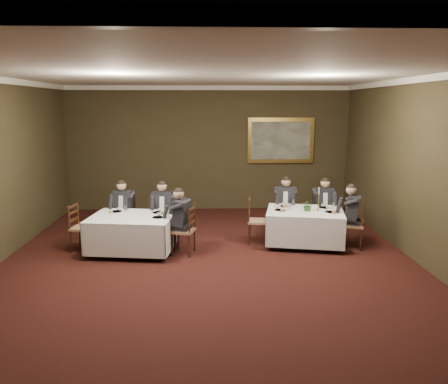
{
  "coord_description": "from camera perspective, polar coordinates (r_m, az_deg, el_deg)",
  "views": [
    {
      "loc": [
        0.01,
        -7.43,
        2.98
      ],
      "look_at": [
        0.34,
        1.7,
        1.15
      ],
      "focal_mm": 35.0,
      "sensor_mm": 36.0,
      "label": 1
    }
  ],
  "objects": [
    {
      "name": "chair_main_backleft",
      "position": [
        10.4,
        7.95,
        -3.81
      ],
      "size": [
        0.51,
        0.49,
        1.0
      ],
      "rotation": [
        0.0,
        0.0,
        2.96
      ],
      "color": "#996E4D",
      "rests_on": "ground"
    },
    {
      "name": "ground",
      "position": [
        8.0,
        -2.01,
        -10.54
      ],
      "size": [
        10.0,
        10.0,
        0.0
      ],
      "primitive_type": "plane",
      "color": "black",
      "rests_on": "ground"
    },
    {
      "name": "right_wall",
      "position": [
        8.52,
        25.91,
        1.89
      ],
      "size": [
        0.1,
        10.0,
        3.5
      ],
      "primitive_type": "cube",
      "color": "#362E1B",
      "rests_on": "ground"
    },
    {
      "name": "back_wall",
      "position": [
        12.49,
        -2.1,
        5.66
      ],
      "size": [
        8.0,
        0.1,
        3.5
      ],
      "primitive_type": "cube",
      "color": "#362E1B",
      "rests_on": "ground"
    },
    {
      "name": "chair_sec_endright",
      "position": [
        8.93,
        -5.26,
        -6.28
      ],
      "size": [
        0.52,
        0.53,
        1.0
      ],
      "rotation": [
        0.0,
        0.0,
        1.31
      ],
      "color": "#996E4D",
      "rests_on": "ground"
    },
    {
      "name": "chair_sec_endleft",
      "position": [
        9.55,
        -17.95,
        -5.64
      ],
      "size": [
        0.5,
        0.51,
        1.0
      ],
      "rotation": [
        0.0,
        0.0,
        -1.77
      ],
      "color": "#996E4D",
      "rests_on": "ground"
    },
    {
      "name": "candlestick",
      "position": [
        9.51,
        12.24,
        -1.24
      ],
      "size": [
        0.07,
        0.07,
        0.51
      ],
      "color": "#B48E37",
      "rests_on": "table_main"
    },
    {
      "name": "chair_main_endleft",
      "position": [
        9.62,
        4.33,
        -4.97
      ],
      "size": [
        0.47,
        0.49,
        1.0
      ],
      "rotation": [
        0.0,
        0.0,
        -1.7
      ],
      "color": "#996E4D",
      "rests_on": "ground"
    },
    {
      "name": "table_main",
      "position": [
        9.56,
        10.47,
        -4.22
      ],
      "size": [
        1.83,
        1.52,
        0.67
      ],
      "rotation": [
        0.0,
        0.0,
        -0.19
      ],
      "color": "black",
      "rests_on": "ground"
    },
    {
      "name": "diner_main_backleft",
      "position": [
        10.33,
        7.99,
        -2.61
      ],
      "size": [
        0.48,
        0.55,
        1.35
      ],
      "rotation": [
        0.0,
        0.0,
        2.96
      ],
      "color": "black",
      "rests_on": "chair_main_backleft"
    },
    {
      "name": "diner_main_backright",
      "position": [
        10.35,
        12.78,
        -2.75
      ],
      "size": [
        0.43,
        0.49,
        1.35
      ],
      "rotation": [
        0.0,
        0.0,
        3.17
      ],
      "color": "black",
      "rests_on": "chair_main_backright"
    },
    {
      "name": "centerpiece",
      "position": [
        9.41,
        10.9,
        -1.64
      ],
      "size": [
        0.28,
        0.25,
        0.27
      ],
      "primitive_type": "imported",
      "rotation": [
        0.0,
        0.0,
        -0.18
      ],
      "color": "#2D5926",
      "rests_on": "table_main"
    },
    {
      "name": "diner_sec_backleft",
      "position": [
        10.04,
        -12.91,
        -3.2
      ],
      "size": [
        0.49,
        0.55,
        1.35
      ],
      "rotation": [
        0.0,
        0.0,
        2.95
      ],
      "color": "black",
      "rests_on": "chair_sec_backleft"
    },
    {
      "name": "painting",
      "position": [
        12.57,
        7.42,
        6.68
      ],
      "size": [
        1.88,
        0.09,
        1.28
      ],
      "color": "#BB9444",
      "rests_on": "back_wall"
    },
    {
      "name": "place_setting_table_main",
      "position": [
        9.83,
        8.25,
        -1.62
      ],
      "size": [
        0.33,
        0.31,
        0.14
      ],
      "color": "white",
      "rests_on": "table_main"
    },
    {
      "name": "front_wall",
      "position": [
        2.72,
        -2.14,
        -15.5
      ],
      "size": [
        8.0,
        0.1,
        3.5
      ],
      "primitive_type": "cube",
      "color": "#362E1B",
      "rests_on": "ground"
    },
    {
      "name": "diner_main_endright",
      "position": [
        9.62,
        16.52,
        -4.01
      ],
      "size": [
        0.59,
        0.54,
        1.35
      ],
      "rotation": [
        0.0,
        0.0,
        1.23
      ],
      "color": "black",
      "rests_on": "chair_main_endright"
    },
    {
      "name": "table_second",
      "position": [
        9.14,
        -11.86,
        -4.99
      ],
      "size": [
        1.83,
        1.49,
        0.67
      ],
      "rotation": [
        0.0,
        0.0,
        -0.13
      ],
      "color": "black",
      "rests_on": "ground"
    },
    {
      "name": "place_setting_table_second",
      "position": [
        9.53,
        -13.58,
        -2.24
      ],
      "size": [
        0.33,
        0.31,
        0.14
      ],
      "color": "white",
      "rests_on": "table_second"
    },
    {
      "name": "chair_main_backright",
      "position": [
        10.42,
        12.71,
        -3.95
      ],
      "size": [
        0.45,
        0.43,
        1.0
      ],
      "rotation": [
        0.0,
        0.0,
        3.17
      ],
      "color": "#996E4D",
      "rests_on": "ground"
    },
    {
      "name": "chair_sec_backright",
      "position": [
        9.87,
        -7.84,
        -4.64
      ],
      "size": [
        0.48,
        0.46,
        1.0
      ],
      "rotation": [
        0.0,
        0.0,
        3.05
      ],
      "color": "#996E4D",
      "rests_on": "ground"
    },
    {
      "name": "crown_molding",
      "position": [
        7.44,
        -2.2,
        14.87
      ],
      "size": [
        8.0,
        10.0,
        0.12
      ],
      "color": "white",
      "rests_on": "back_wall"
    },
    {
      "name": "diner_sec_endright",
      "position": [
        8.87,
        -5.36,
        -4.87
      ],
      "size": [
        0.57,
        0.51,
        1.35
      ],
      "rotation": [
        0.0,
        0.0,
        1.31
      ],
      "color": "black",
      "rests_on": "chair_sec_endright"
    },
    {
      "name": "chair_main_endright",
      "position": [
        9.68,
        16.51,
        -5.31
      ],
      "size": [
        0.54,
        0.56,
        1.0
      ],
      "rotation": [
        0.0,
        0.0,
        1.23
      ],
      "color": "#996E4D",
      "rests_on": "ground"
    },
    {
      "name": "chair_sec_backleft",
      "position": [
        10.11,
        -12.83,
        -4.43
      ],
      "size": [
        0.51,
        0.5,
        1.0
      ],
      "rotation": [
        0.0,
        0.0,
        2.95
      ],
      "color": "#996E4D",
      "rests_on": "ground"
    },
    {
      "name": "ceiling",
      "position": [
        7.45,
        -2.2,
        15.33
      ],
      "size": [
        8.0,
        10.0,
        0.1
      ],
      "primitive_type": "cube",
      "color": "silver",
      "rests_on": "back_wall"
    },
    {
      "name": "diner_sec_backright",
      "position": [
        9.79,
        -7.89,
        -3.37
      ],
      "size": [
        0.45,
        0.51,
        1.35
      ],
      "rotation": [
        0.0,
        0.0,
        3.05
      ],
      "color": "black",
      "rests_on": "chair_sec_backright"
    }
  ]
}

